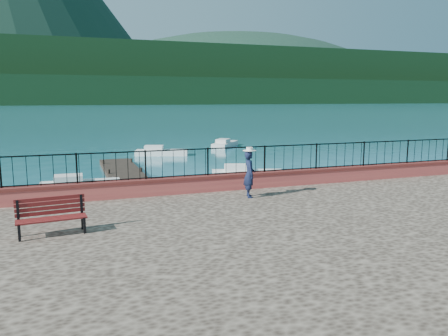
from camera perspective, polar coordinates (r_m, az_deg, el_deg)
ground at (r=12.72m, az=4.38°, el=-11.58°), size 2000.00×2000.00×0.00m
parapet at (r=15.64m, az=-1.06°, el=-1.94°), size 28.00×0.46×0.58m
railing at (r=15.51m, az=-1.07°, el=0.84°), size 27.00×0.05×0.95m
dock at (r=23.44m, az=-12.20°, el=-1.74°), size 2.00×16.00×0.30m
far_forest at (r=310.93m, az=-18.95°, el=9.50°), size 900.00×60.00×18.00m
foothills at (r=371.30m, az=-19.19°, el=11.36°), size 900.00×120.00×44.00m
companion_hill at (r=613.57m, az=1.95°, el=8.73°), size 448.00×384.00×180.00m
park_bench at (r=11.48m, az=-21.56°, el=-6.77°), size 1.66×0.69×0.90m
person at (r=14.56m, az=3.33°, el=-0.81°), size 0.48×0.64×1.57m
hat at (r=14.44m, az=3.36°, el=2.50°), size 0.44×0.44×0.12m
boat_0 at (r=22.61m, az=-18.19°, el=-1.75°), size 3.81×1.37×0.80m
boat_1 at (r=24.69m, az=3.13°, el=-0.41°), size 4.23×2.44×0.80m
boat_4 at (r=34.84m, az=-8.14°, el=2.31°), size 4.27×2.48×0.80m
boat_5 at (r=40.61m, az=0.14°, el=3.36°), size 3.59×4.14×0.80m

